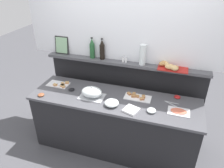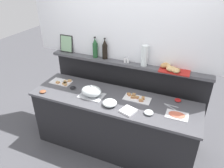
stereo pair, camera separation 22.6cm
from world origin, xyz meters
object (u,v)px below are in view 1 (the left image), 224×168
at_px(glass_bowl_medium, 151,111).
at_px(condiment_bowl_dark, 41,95).
at_px(bread_basket, 170,66).
at_px(napkin_stack, 131,110).
at_px(serving_tongs, 171,103).
at_px(condiment_bowl_teal, 72,89).
at_px(pepper_shaker, 126,60).
at_px(serving_cloche, 92,92).
at_px(sandwich_platter_rear, 60,84).
at_px(framed_picture, 62,45).
at_px(glass_bowl_large, 112,103).
at_px(condiment_bowl_cream, 177,97).
at_px(sandwich_platter_side, 137,97).
at_px(salt_shaker, 123,59).
at_px(water_carafe, 143,55).
at_px(cold_cuts_platter, 179,111).
at_px(wine_bottle_dark, 102,50).
at_px(wine_bottle_green, 92,49).

bearing_deg(glass_bowl_medium, condiment_bowl_dark, -176.41).
bearing_deg(bread_basket, napkin_stack, -120.81).
height_order(serving_tongs, bread_basket, bread_basket).
distance_m(glass_bowl_medium, condiment_bowl_teal, 1.19).
xyz_separation_m(condiment_bowl_teal, pepper_shaker, (0.69, 0.44, 0.38)).
xyz_separation_m(serving_cloche, condiment_bowl_dark, (-0.68, -0.19, -0.06)).
bearing_deg(sandwich_platter_rear, glass_bowl_medium, -9.96).
xyz_separation_m(serving_cloche, framed_picture, (-0.72, 0.55, 0.41)).
xyz_separation_m(glass_bowl_large, serving_tongs, (0.73, 0.28, -0.03)).
bearing_deg(condiment_bowl_cream, serving_cloche, -163.31).
height_order(sandwich_platter_side, sandwich_platter_rear, same).
xyz_separation_m(condiment_bowl_dark, salt_shaker, (0.98, 0.70, 0.38)).
bearing_deg(serving_cloche, water_carafe, 41.75).
xyz_separation_m(sandwich_platter_side, bread_basket, (0.37, 0.32, 0.37)).
height_order(sandwich_platter_side, glass_bowl_large, glass_bowl_large).
height_order(condiment_bowl_dark, napkin_stack, condiment_bowl_dark).
bearing_deg(condiment_bowl_dark, bread_basket, 22.32).
bearing_deg(condiment_bowl_teal, salt_shaker, 34.31).
xyz_separation_m(serving_tongs, pepper_shaker, (-0.71, 0.34, 0.39)).
height_order(glass_bowl_medium, condiment_bowl_cream, glass_bowl_medium).
relative_size(cold_cuts_platter, bread_basket, 0.64).
bearing_deg(pepper_shaker, condiment_bowl_teal, -147.44).
bearing_deg(wine_bottle_dark, condiment_bowl_teal, -124.41).
bearing_deg(sandwich_platter_rear, water_carafe, 16.89).
height_order(glass_bowl_medium, pepper_shaker, pepper_shaker).
bearing_deg(condiment_bowl_teal, napkin_stack, -13.20).
xyz_separation_m(condiment_bowl_cream, framed_picture, (-1.83, 0.22, 0.47)).
distance_m(condiment_bowl_cream, serving_tongs, 0.18).
bearing_deg(condiment_bowl_dark, water_carafe, 29.04).
bearing_deg(condiment_bowl_cream, condiment_bowl_dark, -163.87).
relative_size(serving_tongs, salt_shaker, 2.15).
bearing_deg(wine_bottle_green, framed_picture, 177.60).
bearing_deg(salt_shaker, cold_cuts_platter, -30.42).
distance_m(glass_bowl_large, glass_bowl_medium, 0.51).
bearing_deg(serving_cloche, cold_cuts_platter, 0.44).
xyz_separation_m(sandwich_platter_rear, framed_picture, (-0.12, 0.39, 0.47)).
bearing_deg(condiment_bowl_teal, glass_bowl_large, -15.13).
height_order(wine_bottle_green, pepper_shaker, wine_bottle_green).
relative_size(cold_cuts_platter, condiment_bowl_dark, 2.94).
bearing_deg(glass_bowl_large, wine_bottle_green, 128.83).
bearing_deg(wine_bottle_dark, glass_bowl_medium, -35.88).
relative_size(glass_bowl_large, serving_tongs, 1.00).
bearing_deg(serving_cloche, condiment_bowl_cream, 16.69).
distance_m(serving_tongs, water_carafe, 0.76).
height_order(sandwich_platter_rear, condiment_bowl_dark, sandwich_platter_rear).
height_order(cold_cuts_platter, wine_bottle_green, wine_bottle_green).
bearing_deg(condiment_bowl_teal, sandwich_platter_side, 5.98).
distance_m(sandwich_platter_side, glass_bowl_medium, 0.35).
bearing_deg(glass_bowl_medium, sandwich_platter_side, 131.31).
xyz_separation_m(sandwich_platter_side, pepper_shaker, (-0.26, 0.34, 0.38)).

